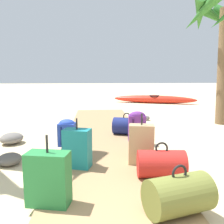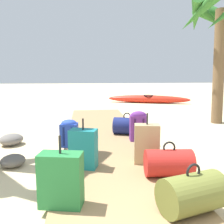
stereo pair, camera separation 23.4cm
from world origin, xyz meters
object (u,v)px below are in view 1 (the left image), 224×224
suitcase_green (48,179)px  backpack_blue (67,132)px  duffel_bag_olive (178,195)px  duffel_bag_red (161,164)px  suitcase_tan (141,144)px  suitcase_teal (77,148)px  duffel_bag_navy (127,126)px  kayak (154,99)px  backpack_purple (137,125)px

suitcase_green → backpack_blue: bearing=91.0°
duffel_bag_olive → duffel_bag_red: duffel_bag_olive is taller
suitcase_tan → duffel_bag_red: bearing=-72.1°
suitcase_teal → duffel_bag_navy: (0.95, 1.84, -0.09)m
duffel_bag_navy → kayak: size_ratio=0.17×
backpack_blue → duffel_bag_olive: (1.29, -2.34, -0.07)m
suitcase_green → duffel_bag_red: bearing=23.6°
backpack_purple → suitcase_green: bearing=-119.5°
backpack_blue → suitcase_tan: size_ratio=0.66×
backpack_blue → suitcase_green: 2.07m
suitcase_teal → suitcase_green: 1.02m
suitcase_tan → suitcase_green: bearing=-136.9°
suitcase_tan → duffel_bag_red: size_ratio=1.19×
duffel_bag_navy → suitcase_green: size_ratio=0.91×
kayak → duffel_bag_red: bearing=-103.2°
duffel_bag_navy → backpack_blue: bearing=-147.7°
duffel_bag_olive → duffel_bag_navy: 3.10m
suitcase_teal → duffel_bag_red: bearing=-20.9°
suitcase_tan → suitcase_green: (-1.16, -1.08, -0.02)m
duffel_bag_red → kayak: size_ratio=0.16×
duffel_bag_red → backpack_blue: bearing=132.2°
backpack_blue → duffel_bag_red: bearing=-47.8°
duffel_bag_navy → duffel_bag_red: 2.27m
suitcase_tan → backpack_blue: bearing=140.3°
duffel_bag_red → duffel_bag_navy: bearing=93.8°
suitcase_tan → suitcase_teal: bearing=-174.7°
kayak → suitcase_teal: bearing=-111.0°
duffel_bag_olive → backpack_purple: bearing=88.9°
suitcase_green → duffel_bag_red: (1.32, 0.58, -0.10)m
backpack_blue → duffel_bag_olive: backpack_blue is taller
suitcase_green → duffel_bag_olive: bearing=-11.9°
backpack_blue → suitcase_green: suitcase_green is taller
suitcase_tan → duffel_bag_navy: size_ratio=1.13×
backpack_purple → duffel_bag_olive: 2.57m
suitcase_teal → duffel_bag_olive: (1.03, -1.26, -0.09)m
suitcase_teal → kayak: 8.57m
backpack_blue → duffel_bag_navy: size_ratio=0.75×
backpack_blue → suitcase_teal: 1.11m
suitcase_teal → kayak: suitcase_teal is taller
backpack_purple → suitcase_teal: suitcase_teal is taller
suitcase_tan → duffel_bag_navy: bearing=89.5°
suitcase_green → kayak: (3.30, 9.00, -0.17)m
suitcase_green → duffel_bag_red: 1.44m
backpack_purple → suitcase_teal: bearing=-129.6°
backpack_purple → suitcase_tan: suitcase_tan is taller
backpack_purple → duffel_bag_olive: (-0.05, -2.57, -0.12)m
duffel_bag_red → kayak: duffel_bag_red is taller
suitcase_tan → duffel_bag_navy: suitcase_tan is taller
suitcase_teal → suitcase_green: suitcase_green is taller
suitcase_tan → suitcase_green: 1.59m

